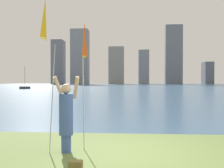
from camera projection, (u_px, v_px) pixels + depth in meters
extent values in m
cube|color=#335170|center=(130.00, 87.00, 67.37)|extent=(120.00, 117.47, 0.12)
cube|color=#2D381C|center=(135.00, 134.00, 8.77)|extent=(120.00, 0.70, 0.02)
cylinder|color=#3F59A5|center=(66.00, 143.00, 6.53)|extent=(0.25, 0.25, 0.45)
cylinder|color=#3F59A5|center=(66.00, 114.00, 6.52)|extent=(0.36, 0.36, 1.07)
sphere|color=#D1A889|center=(66.00, 89.00, 6.51)|extent=(0.26, 0.26, 0.26)
cylinder|color=#D1A889|center=(59.00, 88.00, 6.67)|extent=(0.26, 0.42, 0.62)
cylinder|color=#D1A889|center=(76.00, 88.00, 6.64)|extent=(0.26, 0.42, 0.62)
cylinder|color=#B2B2B7|center=(52.00, 96.00, 6.73)|extent=(0.02, 0.55, 2.85)
cone|color=yellow|center=(44.00, 17.00, 6.09)|extent=(0.16, 0.34, 1.04)
sphere|color=yellow|center=(46.00, 39.00, 6.19)|extent=(0.06, 0.06, 0.06)
cylinder|color=#B2B2B7|center=(83.00, 103.00, 6.68)|extent=(0.02, 0.19, 2.52)
cone|color=#F25919|center=(85.00, 40.00, 6.84)|extent=(0.16, 0.22, 0.94)
sphere|color=yellow|center=(84.00, 57.00, 6.82)|extent=(0.06, 0.06, 0.06)
cube|color=olive|center=(76.00, 166.00, 5.13)|extent=(0.28, 0.20, 0.22)
cube|color=#333D51|center=(25.00, 88.00, 52.03)|extent=(2.35, 1.69, 0.53)
cylinder|color=#47474C|center=(25.00, 76.00, 51.99)|extent=(0.07, 0.07, 4.21)
cube|color=slate|center=(58.00, 62.00, 117.18)|extent=(5.21, 6.88, 20.37)
cube|color=gray|center=(80.00, 57.00, 112.26)|extent=(7.68, 6.21, 24.32)
cube|color=gray|center=(116.00, 66.00, 114.25)|extent=(6.88, 5.97, 16.80)
cube|color=gray|center=(143.00, 67.00, 113.76)|extent=(4.66, 7.18, 15.26)
cube|color=slate|center=(174.00, 55.00, 109.23)|extent=(7.32, 3.31, 25.78)
cube|color=#565B66|center=(208.00, 73.00, 110.07)|extent=(3.75, 6.46, 9.72)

